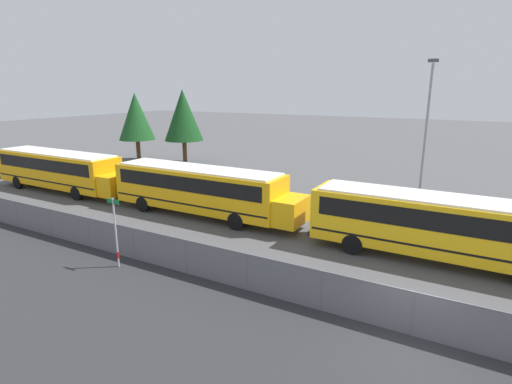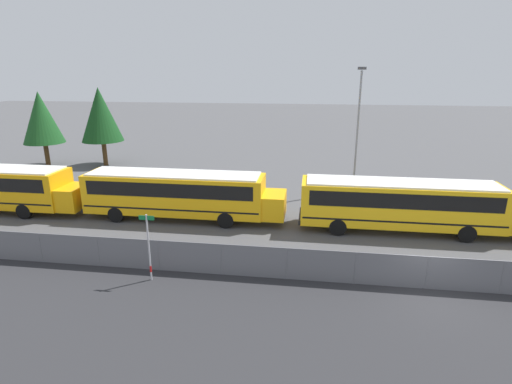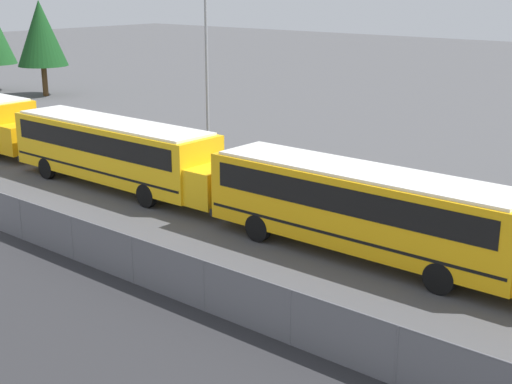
{
  "view_description": "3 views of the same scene",
  "coord_description": "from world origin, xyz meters",
  "px_view_note": "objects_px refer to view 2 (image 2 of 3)",
  "views": [
    {
      "loc": [
        1.13,
        -12.22,
        7.67
      ],
      "look_at": [
        -9.35,
        6.6,
        2.07
      ],
      "focal_mm": 28.0,
      "sensor_mm": 36.0,
      "label": 1
    },
    {
      "loc": [
        -5.15,
        -16.32,
        9.13
      ],
      "look_at": [
        -8.42,
        6.85,
        1.99
      ],
      "focal_mm": 28.0,
      "sensor_mm": 36.0,
      "label": 2
    },
    {
      "loc": [
        24.97,
        -13.1,
        8.89
      ],
      "look_at": [
        8.96,
        6.01,
        1.56
      ],
      "focal_mm": 50.0,
      "sensor_mm": 36.0,
      "label": 3
    }
  ],
  "objects_px": {
    "tree_0": "(100,115)",
    "tree_3": "(41,118)",
    "school_bus_1": "(179,192)",
    "light_pole": "(358,126)",
    "school_bus_2": "(404,202)",
    "street_sign": "(149,246)"
  },
  "relations": [
    {
      "from": "light_pole",
      "to": "tree_3",
      "type": "distance_m",
      "value": 29.75
    },
    {
      "from": "tree_0",
      "to": "tree_3",
      "type": "distance_m",
      "value": 5.65
    },
    {
      "from": "light_pole",
      "to": "tree_3",
      "type": "height_order",
      "value": "light_pole"
    },
    {
      "from": "street_sign",
      "to": "school_bus_1",
      "type": "bearing_deg",
      "value": 98.77
    },
    {
      "from": "school_bus_1",
      "to": "tree_0",
      "type": "bearing_deg",
      "value": 132.06
    },
    {
      "from": "street_sign",
      "to": "school_bus_2",
      "type": "bearing_deg",
      "value": 31.31
    },
    {
      "from": "school_bus_2",
      "to": "light_pole",
      "type": "height_order",
      "value": "light_pole"
    },
    {
      "from": "school_bus_2",
      "to": "light_pole",
      "type": "bearing_deg",
      "value": 104.36
    },
    {
      "from": "light_pole",
      "to": "tree_0",
      "type": "bearing_deg",
      "value": 166.42
    },
    {
      "from": "street_sign",
      "to": "tree_0",
      "type": "bearing_deg",
      "value": 122.25
    },
    {
      "from": "street_sign",
      "to": "tree_0",
      "type": "height_order",
      "value": "tree_0"
    },
    {
      "from": "school_bus_2",
      "to": "tree_0",
      "type": "bearing_deg",
      "value": 151.95
    },
    {
      "from": "school_bus_2",
      "to": "street_sign",
      "type": "bearing_deg",
      "value": -148.69
    },
    {
      "from": "light_pole",
      "to": "school_bus_1",
      "type": "bearing_deg",
      "value": -145.83
    },
    {
      "from": "school_bus_1",
      "to": "school_bus_2",
      "type": "xyz_separation_m",
      "value": [
        13.63,
        -0.19,
        0.0
      ]
    },
    {
      "from": "school_bus_2",
      "to": "tree_0",
      "type": "relative_size",
      "value": 1.67
    },
    {
      "from": "street_sign",
      "to": "light_pole",
      "type": "bearing_deg",
      "value": 56.4
    },
    {
      "from": "tree_0",
      "to": "tree_3",
      "type": "relative_size",
      "value": 1.05
    },
    {
      "from": "light_pole",
      "to": "tree_0",
      "type": "relative_size",
      "value": 1.23
    },
    {
      "from": "street_sign",
      "to": "tree_3",
      "type": "distance_m",
      "value": 27.96
    },
    {
      "from": "school_bus_1",
      "to": "tree_3",
      "type": "distance_m",
      "value": 21.97
    },
    {
      "from": "street_sign",
      "to": "light_pole",
      "type": "relative_size",
      "value": 0.34
    }
  ]
}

